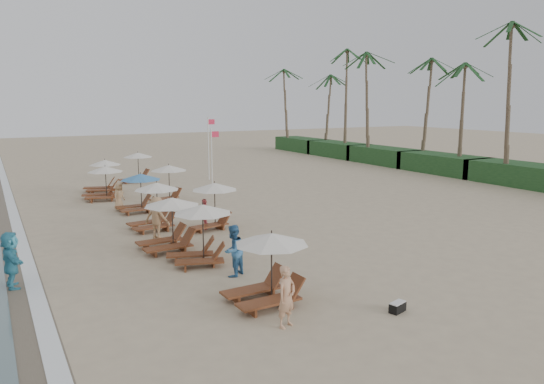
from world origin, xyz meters
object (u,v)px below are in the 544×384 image
lounger_station_1 (198,233)px  inland_station_2 (135,165)px  inland_station_1 (167,178)px  beachgoer_mid_a (233,251)px  lounger_station_6 (102,177)px  lounger_station_2 (167,224)px  inland_station_0 (212,200)px  waterline_walker (11,260)px  flag_pole_near (212,156)px  beachgoer_far_a (205,214)px  beachgoer_near (286,296)px  duffel_bag (398,307)px  lounger_station_3 (153,207)px  beachgoer_mid_b (157,218)px  beachgoer_far_b (119,196)px  lounger_station_4 (137,192)px  lounger_station_5 (102,184)px  lounger_station_0 (265,269)px

lounger_station_1 → inland_station_2: lounger_station_1 is taller
inland_station_1 → inland_station_2: (0.26, 8.57, -0.16)m
beachgoer_mid_a → lounger_station_1: bearing=-106.9°
lounger_station_6 → lounger_station_2: bearing=-91.4°
inland_station_0 → inland_station_1: same height
waterline_walker → flag_pole_near: (13.08, 14.26, 1.42)m
lounger_station_1 → flag_pole_near: size_ratio=0.59×
beachgoer_far_a → flag_pole_near: 11.00m
inland_station_0 → waterline_walker: size_ratio=1.38×
flag_pole_near → beachgoer_near: bearing=-107.5°
flag_pole_near → inland_station_1: bearing=-150.0°
duffel_bag → beachgoer_far_a: bearing=95.7°
lounger_station_3 → beachgoer_mid_a: 8.02m
beachgoer_far_a → duffel_bag: bearing=10.1°
lounger_station_1 → lounger_station_3: 6.06m
beachgoer_mid_b → duffel_bag: 12.15m
duffel_bag → inland_station_1: bearing=91.8°
inland_station_2 → beachgoer_far_b: inland_station_2 is taller
inland_station_2 → beachgoer_mid_b: inland_station_2 is taller
lounger_station_3 → lounger_station_4: bearing=84.8°
beachgoer_mid_b → flag_pole_near: flag_pole_near is taller
lounger_station_5 → flag_pole_near: bearing=-1.4°
inland_station_1 → beachgoer_far_b: size_ratio=1.68×
beachgoer_near → lounger_station_6: bearing=70.0°
beachgoer_near → duffel_bag: size_ratio=2.88×
lounger_station_3 → inland_station_1: bearing=66.7°
inland_station_1 → lounger_station_0: bearing=-98.1°
lounger_station_6 → inland_station_0: 13.27m
lounger_station_3 → inland_station_0: lounger_station_3 is taller
lounger_station_6 → beachgoer_near: lounger_station_6 is taller
lounger_station_0 → inland_station_1: inland_station_1 is taller
lounger_station_2 → lounger_station_6: lounger_station_6 is taller
lounger_station_2 → lounger_station_6: 15.34m
inland_station_1 → waterline_walker: bearing=-127.3°
lounger_station_3 → beachgoer_mid_a: bearing=-86.1°
lounger_station_4 → beachgoer_near: 16.79m
lounger_station_2 → inland_station_0: bearing=38.0°
beachgoer_near → beachgoer_mid_b: 10.81m
lounger_station_5 → beachgoer_far_b: (0.24, -3.50, -0.25)m
beachgoer_near → beachgoer_mid_b: beachgoer_mid_b is taller
beachgoer_mid_b → duffel_bag: bearing=153.8°
lounger_station_1 → beachgoer_near: bearing=-89.4°
lounger_station_4 → lounger_station_6: bearing=93.8°
lounger_station_2 → inland_station_2: 19.08m
lounger_station_4 → lounger_station_6: (-0.49, 7.34, -0.08)m
inland_station_0 → beachgoer_near: size_ratio=1.53×
beachgoer_far_a → waterline_walker: bearing=-58.5°
lounger_station_3 → beachgoer_far_a: bearing=-26.9°
beachgoer_near → flag_pole_near: bearing=52.1°
inland_station_2 → flag_pole_near: flag_pole_near is taller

